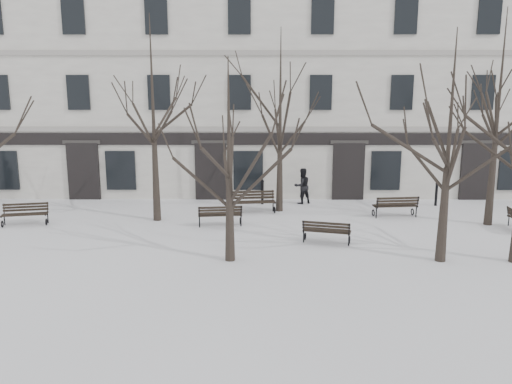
{
  "coord_description": "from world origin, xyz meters",
  "views": [
    {
      "loc": [
        -1.09,
        -17.16,
        5.36
      ],
      "look_at": [
        -1.18,
        3.0,
        1.36
      ],
      "focal_mm": 35.0,
      "sensor_mm": 36.0,
      "label": 1
    }
  ],
  "objects_px": {
    "tree_1": "(229,137)",
    "bench_1": "(220,215)",
    "bench_2": "(327,231)",
    "bench_4": "(396,205)",
    "bench_0": "(25,213)",
    "tree_2": "(451,120)",
    "bench_3": "(254,201)"
  },
  "relations": [
    {
      "from": "tree_2",
      "to": "bench_0",
      "type": "xyz_separation_m",
      "value": [
        -15.58,
        4.47,
        -4.08
      ]
    },
    {
      "from": "tree_1",
      "to": "bench_4",
      "type": "distance_m",
      "value": 9.73
    },
    {
      "from": "tree_2",
      "to": "bench_0",
      "type": "distance_m",
      "value": 16.71
    },
    {
      "from": "bench_0",
      "to": "bench_3",
      "type": "height_order",
      "value": "bench_3"
    },
    {
      "from": "bench_0",
      "to": "bench_3",
      "type": "xyz_separation_m",
      "value": [
        9.43,
        2.19,
        0.05
      ]
    },
    {
      "from": "tree_1",
      "to": "bench_2",
      "type": "relative_size",
      "value": 3.58
    },
    {
      "from": "tree_1",
      "to": "bench_1",
      "type": "bearing_deg",
      "value": 98.57
    },
    {
      "from": "tree_1",
      "to": "bench_0",
      "type": "height_order",
      "value": "tree_1"
    },
    {
      "from": "bench_0",
      "to": "tree_1",
      "type": "bearing_deg",
      "value": -39.3
    },
    {
      "from": "bench_1",
      "to": "bench_4",
      "type": "relative_size",
      "value": 0.93
    },
    {
      "from": "bench_3",
      "to": "bench_2",
      "type": "bearing_deg",
      "value": -68.66
    },
    {
      "from": "bench_3",
      "to": "bench_4",
      "type": "bearing_deg",
      "value": -15.58
    },
    {
      "from": "tree_1",
      "to": "bench_1",
      "type": "distance_m",
      "value": 5.58
    },
    {
      "from": "bench_1",
      "to": "bench_2",
      "type": "bearing_deg",
      "value": 142.8
    },
    {
      "from": "tree_1",
      "to": "bench_2",
      "type": "distance_m",
      "value": 5.27
    },
    {
      "from": "bench_4",
      "to": "bench_0",
      "type": "bearing_deg",
      "value": -1.63
    },
    {
      "from": "tree_2",
      "to": "bench_4",
      "type": "bearing_deg",
      "value": 88.94
    },
    {
      "from": "bench_0",
      "to": "bench_4",
      "type": "xyz_separation_m",
      "value": [
        15.68,
        1.39,
        0.04
      ]
    },
    {
      "from": "bench_4",
      "to": "bench_1",
      "type": "bearing_deg",
      "value": 4.96
    },
    {
      "from": "tree_2",
      "to": "bench_2",
      "type": "relative_size",
      "value": 4.04
    },
    {
      "from": "tree_1",
      "to": "bench_2",
      "type": "xyz_separation_m",
      "value": [
        3.39,
        1.88,
        -3.57
      ]
    },
    {
      "from": "tree_1",
      "to": "bench_4",
      "type": "relative_size",
      "value": 3.26
    },
    {
      "from": "bench_1",
      "to": "bench_4",
      "type": "bearing_deg",
      "value": -175.11
    },
    {
      "from": "tree_1",
      "to": "bench_1",
      "type": "xyz_separation_m",
      "value": [
        -0.64,
        4.25,
        -3.55
      ]
    },
    {
      "from": "tree_2",
      "to": "bench_1",
      "type": "height_order",
      "value": "tree_2"
    },
    {
      "from": "bench_1",
      "to": "bench_3",
      "type": "xyz_separation_m",
      "value": [
        1.34,
        2.37,
        0.05
      ]
    },
    {
      "from": "tree_2",
      "to": "bench_0",
      "type": "height_order",
      "value": "tree_2"
    },
    {
      "from": "bench_0",
      "to": "bench_3",
      "type": "relative_size",
      "value": 0.91
    },
    {
      "from": "bench_0",
      "to": "bench_4",
      "type": "bearing_deg",
      "value": -7.32
    },
    {
      "from": "bench_2",
      "to": "bench_3",
      "type": "relative_size",
      "value": 0.89
    },
    {
      "from": "bench_0",
      "to": "tree_2",
      "type": "bearing_deg",
      "value": -28.36
    },
    {
      "from": "bench_3",
      "to": "bench_4",
      "type": "xyz_separation_m",
      "value": [
        6.25,
        -0.81,
        -0.01
      ]
    }
  ]
}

